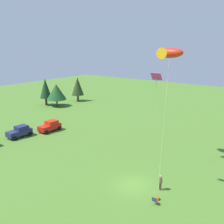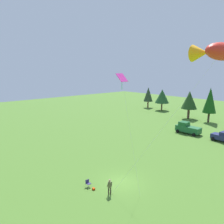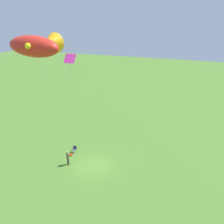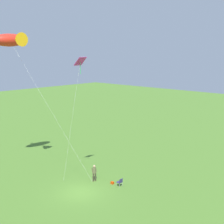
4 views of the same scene
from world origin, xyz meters
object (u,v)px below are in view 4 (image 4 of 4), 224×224
Objects in this scene: kite_large_fish at (12,40)px; kite_diamond_rainbow at (80,65)px; folding_chair at (120,182)px; backpack_on_grass at (112,183)px; person_kite_flyer at (94,172)px.

kite_large_fish reaches higher than kite_diamond_rainbow.
backpack_on_grass is at bearing 3.39° from folding_chair.
folding_chair is at bearing -157.88° from kite_large_fish.
kite_large_fish is at bearing 17.36° from kite_diamond_rainbow.
folding_chair is 18.50m from kite_large_fish.
kite_diamond_rainbow is (2.35, 2.02, 11.93)m from backpack_on_grass.
folding_chair is 0.06× the size of kite_diamond_rainbow.
kite_diamond_rainbow reaches higher than backpack_on_grass.
kite_diamond_rainbow is at bearing 100.00° from person_kite_flyer.
kite_large_fish reaches higher than backpack_on_grass.
kite_diamond_rainbow is at bearing 40.72° from backpack_on_grass.
person_kite_flyer is 11.11m from kite_diamond_rainbow.
folding_chair reaches higher than backpack_on_grass.
kite_diamond_rainbow is (-7.89, -2.47, -2.43)m from kite_large_fish.
person_kite_flyer reaches higher than backpack_on_grass.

